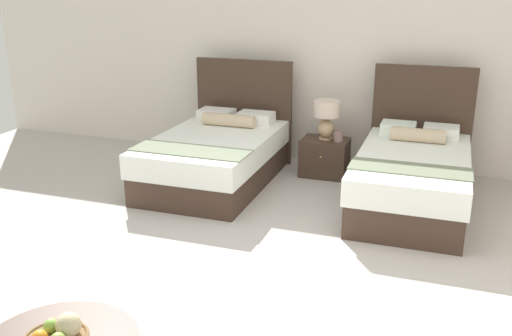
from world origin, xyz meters
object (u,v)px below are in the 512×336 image
object	(u,v)px
bed_near_window	(217,155)
vase	(339,136)
bed_near_corner	(412,175)
nightstand	(325,157)
table_lamp	(327,115)

from	to	relation	value
bed_near_window	vase	world-z (taller)	bed_near_window
bed_near_window	bed_near_corner	xyz separation A→B (m)	(2.22, 0.00, 0.01)
bed_near_corner	nightstand	size ratio (longest dim) A/B	3.71
nightstand	table_lamp	size ratio (longest dim) A/B	1.19
table_lamp	vase	xyz separation A→B (m)	(0.17, -0.06, -0.22)
bed_near_window	bed_near_corner	size ratio (longest dim) A/B	0.99
vase	bed_near_window	bearing A→B (deg)	-155.17
bed_near_corner	vase	size ratio (longest dim) A/B	14.80
bed_near_corner	nightstand	world-z (taller)	bed_near_corner
table_lamp	vase	world-z (taller)	table_lamp
bed_near_window	bed_near_corner	bearing A→B (deg)	0.03
nightstand	table_lamp	xyz separation A→B (m)	(0.00, 0.02, 0.51)
table_lamp	vase	distance (m)	0.28
nightstand	table_lamp	world-z (taller)	table_lamp
bed_near_window	bed_near_corner	world-z (taller)	bed_near_corner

